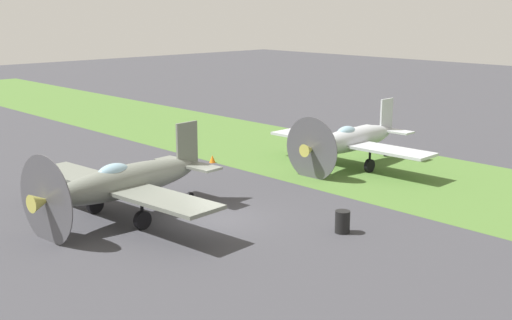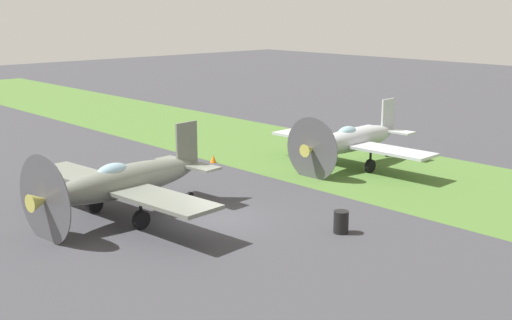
{
  "view_description": "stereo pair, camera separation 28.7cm",
  "coord_description": "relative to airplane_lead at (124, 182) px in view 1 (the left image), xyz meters",
  "views": [
    {
      "loc": [
        -20.52,
        16.83,
        8.78
      ],
      "look_at": [
        2.37,
        -4.71,
        1.43
      ],
      "focal_mm": 46.14,
      "sensor_mm": 36.0,
      "label": 1
    },
    {
      "loc": [
        -20.71,
        16.62,
        8.78
      ],
      "look_at": [
        2.37,
        -4.71,
        1.43
      ],
      "focal_mm": 46.14,
      "sensor_mm": 36.0,
      "label": 2
    }
  ],
  "objects": [
    {
      "name": "runway_marker_cone",
      "position": [
        5.38,
        -9.23,
        -1.39
      ],
      "size": [
        0.36,
        0.36,
        0.44
      ],
      "primitive_type": "cone",
      "color": "orange",
      "rests_on": "ground"
    },
    {
      "name": "ground_plane",
      "position": [
        -2.68,
        -2.62,
        -1.61
      ],
      "size": [
        160.0,
        160.0,
        0.0
      ],
      "primitive_type": "plane",
      "color": "#38383D"
    },
    {
      "name": "fuel_drum",
      "position": [
        -7.46,
        -5.32,
        -1.16
      ],
      "size": [
        0.6,
        0.6,
        0.9
      ],
      "primitive_type": "cylinder",
      "color": "black",
      "rests_on": "ground"
    },
    {
      "name": "airplane_lead",
      "position": [
        0.0,
        0.0,
        0.0
      ],
      "size": [
        10.83,
        8.58,
        3.84
      ],
      "rotation": [
        0.0,
        0.0,
        0.09
      ],
      "color": "slate",
      "rests_on": "ground"
    },
    {
      "name": "airplane_wingman",
      "position": [
        -0.64,
        -14.32,
        -0.08
      ],
      "size": [
        10.22,
        8.1,
        3.65
      ],
      "rotation": [
        0.0,
        0.0,
        0.04
      ],
      "color": "#B2B7BC",
      "rests_on": "ground"
    },
    {
      "name": "grass_verge",
      "position": [
        -2.68,
        -14.8,
        -1.6
      ],
      "size": [
        120.0,
        11.0,
        0.01
      ],
      "primitive_type": "cube",
      "color": "#476B2D",
      "rests_on": "ground"
    }
  ]
}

